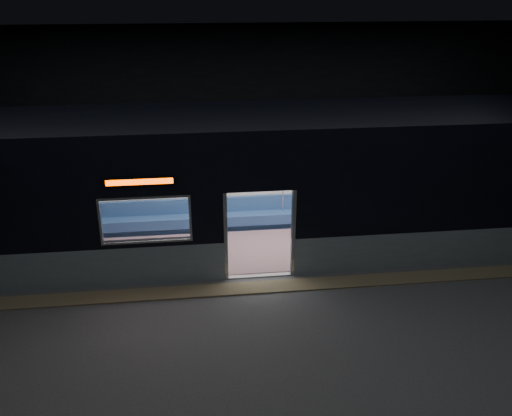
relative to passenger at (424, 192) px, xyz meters
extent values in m
cube|color=#47494C|center=(-4.80, -3.55, -0.84)|extent=(24.00, 14.00, 0.01)
cube|color=black|center=(-4.80, -3.55, 4.14)|extent=(24.00, 14.00, 0.04)
cube|color=black|center=(-4.80, 3.43, 1.66)|extent=(24.00, 0.04, 5.00)
cube|color=#8C7F59|center=(-4.80, -3.00, -0.82)|extent=(22.80, 0.50, 0.03)
cube|color=#8FA4AB|center=(-9.65, -2.49, -0.39)|extent=(8.30, 0.12, 0.90)
cube|color=#8FA4AB|center=(0.05, -2.49, -0.39)|extent=(8.30, 0.12, 0.90)
cube|color=black|center=(-9.65, -2.49, 1.21)|extent=(8.30, 0.12, 2.30)
cube|color=black|center=(0.05, -2.49, 1.21)|extent=(8.30, 0.12, 2.30)
cube|color=black|center=(-4.80, -2.49, 1.79)|extent=(1.40, 0.12, 1.15)
cube|color=#B7BABC|center=(-5.54, -2.49, 0.19)|extent=(0.08, 0.14, 2.05)
cube|color=#B7BABC|center=(-4.06, -2.49, 0.19)|extent=(0.08, 0.14, 2.05)
cube|color=black|center=(-7.25, -2.57, 1.55)|extent=(1.50, 0.04, 0.18)
cube|color=#FF4300|center=(-7.25, -2.57, 1.55)|extent=(1.34, 0.03, 0.12)
cube|color=silver|center=(-4.80, 0.39, 0.76)|extent=(18.00, 0.12, 3.20)
cube|color=black|center=(-4.80, -1.05, 2.44)|extent=(18.00, 3.00, 0.15)
cube|color=#87626B|center=(-4.80, -1.05, -0.82)|extent=(17.76, 2.76, 0.04)
cube|color=silver|center=(-4.80, -1.05, 1.51)|extent=(17.76, 2.76, 0.10)
cube|color=#31558E|center=(-4.80, 0.07, -0.59)|extent=(11.00, 0.48, 0.41)
cube|color=#31558E|center=(-4.80, 0.26, -0.19)|extent=(11.00, 0.10, 0.40)
cube|color=#7B5A62|center=(-8.10, -2.14, -0.59)|extent=(4.40, 0.48, 0.41)
cube|color=#7B5A62|center=(-1.50, -2.14, -0.59)|extent=(4.40, 0.48, 0.41)
cylinder|color=silver|center=(-5.75, -2.18, 0.33)|extent=(0.04, 0.04, 2.26)
cylinder|color=silver|center=(-5.75, 0.08, 0.33)|extent=(0.04, 0.04, 2.26)
cylinder|color=silver|center=(-3.85, -2.18, 0.33)|extent=(0.04, 0.04, 2.26)
cylinder|color=silver|center=(-3.85, 0.08, 0.33)|extent=(0.04, 0.04, 2.26)
cylinder|color=silver|center=(-4.80, 0.03, 1.11)|extent=(11.00, 0.03, 0.03)
cube|color=black|center=(-0.11, -0.17, -0.30)|extent=(0.19, 0.51, 0.17)
cube|color=black|center=(0.11, -0.17, -0.30)|extent=(0.19, 0.51, 0.17)
cylinder|color=black|center=(-0.11, -0.40, -0.58)|extent=(0.12, 0.12, 0.43)
cylinder|color=black|center=(0.11, -0.40, -0.58)|extent=(0.12, 0.12, 0.43)
cube|color=pink|center=(0.00, 0.04, -0.28)|extent=(0.44, 0.24, 0.22)
cylinder|color=pink|center=(0.00, 0.08, 0.10)|extent=(0.45, 0.45, 0.57)
sphere|color=tan|center=(0.00, 0.06, 0.51)|extent=(0.23, 0.23, 0.23)
sphere|color=black|center=(0.00, 0.10, 0.55)|extent=(0.24, 0.24, 0.24)
cube|color=black|center=(-0.01, -0.25, -0.14)|extent=(0.38, 0.36, 0.16)
cube|color=white|center=(-2.00, 0.31, 0.63)|extent=(0.99, 0.03, 0.65)
camera|label=1|loc=(-6.16, -13.01, 5.27)|focal=38.00mm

